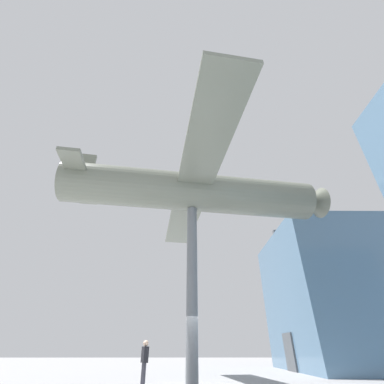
{
  "coord_description": "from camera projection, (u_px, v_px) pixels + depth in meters",
  "views": [
    {
      "loc": [
        12.05,
        -0.1,
        1.35
      ],
      "look_at": [
        0.0,
        0.0,
        8.71
      ],
      "focal_mm": 24.0,
      "sensor_mm": 36.0,
      "label": 1
    }
  ],
  "objects": [
    {
      "name": "glass_pavilion_left",
      "position": [
        349.0,
        296.0,
        19.89
      ],
      "size": [
        10.04,
        10.76,
        10.25
      ],
      "color": "slate",
      "rests_on": "ground_plane"
    },
    {
      "name": "support_pylon_central",
      "position": [
        192.0,
        284.0,
        11.57
      ],
      "size": [
        0.5,
        0.5,
        7.65
      ],
      "color": "slate",
      "rests_on": "ground_plane"
    },
    {
      "name": "suspended_airplane",
      "position": [
        196.0,
        192.0,
        14.15
      ],
      "size": [
        15.63,
        14.85,
        2.9
      ],
      "rotation": [
        0.0,
        0.0,
        0.15
      ],
      "color": "slate",
      "rests_on": "support_pylon_central"
    },
    {
      "name": "visitor_person",
      "position": [
        145.0,
        358.0,
        11.48
      ],
      "size": [
        0.46,
        0.38,
        1.67
      ],
      "rotation": [
        0.0,
        0.0,
        0.47
      ],
      "color": "#383842",
      "rests_on": "ground_plane"
    }
  ]
}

